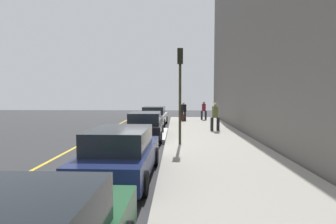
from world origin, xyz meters
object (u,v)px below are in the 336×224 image
Objects in this scene: parked_car_navy at (121,153)px; pedestrian_olive_coat at (215,116)px; pedestrian_black_coat at (184,111)px; parked_car_white at (154,116)px; traffic_light_pole at (180,80)px; parked_car_black at (146,126)px; rolling_suitcase at (183,118)px; pedestrian_burgundy_coat at (204,110)px.

parked_car_navy is 2.57× the size of pedestrian_olive_coat.
pedestrian_black_coat is (16.18, -2.29, 0.27)m from parked_car_navy.
parked_car_white is at bearing 137.16° from pedestrian_black_coat.
traffic_light_pole is at bearing 177.53° from pedestrian_black_coat.
parked_car_black is at bearing 121.97° from pedestrian_olive_coat.
parked_car_white reaches higher than rolling_suitcase.
traffic_light_pole is at bearing 169.13° from pedestrian_burgundy_coat.
pedestrian_olive_coat is at bearing -25.79° from traffic_light_pole.
parked_car_black is 6.65m from parked_car_white.
parked_car_white is (6.65, 0.04, -0.00)m from parked_car_black.
pedestrian_black_coat is at bearing -2.47° from traffic_light_pole.
parked_car_white is 2.54× the size of pedestrian_burgundy_coat.
traffic_light_pole is at bearing 154.21° from pedestrian_olive_coat.
parked_car_navy is 4.89× the size of rolling_suitcase.
pedestrian_olive_coat reaches higher than parked_car_navy.
parked_car_black is 9.53m from pedestrian_black_coat.
parked_car_navy and parked_car_white have the same top height.
pedestrian_olive_coat is (2.61, -4.19, 0.35)m from parked_car_black.
parked_car_black is at bearing -179.65° from parked_car_white.
parked_car_navy is 15.89m from rolling_suitcase.
rolling_suitcase is at bearing -2.32° from traffic_light_pole.
pedestrian_burgundy_coat is 12.84m from traffic_light_pole.
pedestrian_olive_coat is 1.90× the size of rolling_suitcase.
traffic_light_pole reaches higher than pedestrian_olive_coat.
rolling_suitcase is (2.13, -2.34, -0.31)m from parked_car_white.
pedestrian_olive_coat is at bearing -133.67° from parked_car_white.
parked_car_white is 9.37m from traffic_light_pole.
pedestrian_olive_coat is 7.62m from pedestrian_burgundy_coat.
pedestrian_black_coat is 0.37× the size of traffic_light_pole.
pedestrian_olive_coat reaches higher than rolling_suitcase.
parked_car_navy is at bearing 171.90° from rolling_suitcase.
parked_car_black is at bearing 165.71° from pedestrian_black_coat.
pedestrian_burgundy_coat reaches higher than parked_car_white.
parked_car_navy is 6.95m from parked_car_black.
parked_car_black is at bearing 165.30° from rolling_suitcase.
rolling_suitcase is (-0.45, 0.05, -0.58)m from pedestrian_black_coat.
pedestrian_black_coat is 0.92× the size of pedestrian_olive_coat.
traffic_light_pole is 11.32m from rolling_suitcase.
rolling_suitcase is at bearing -8.10° from parked_car_navy.
pedestrian_burgundy_coat reaches higher than parked_car_navy.
traffic_light_pole is at bearing 177.68° from rolling_suitcase.
pedestrian_burgundy_coat is at bearing -50.13° from parked_car_white.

